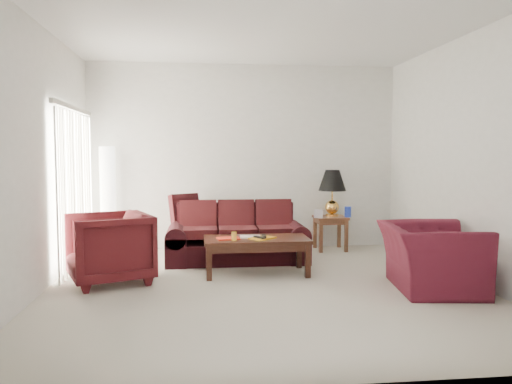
# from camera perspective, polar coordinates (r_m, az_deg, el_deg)

# --- Properties ---
(floor) EXTENTS (5.00, 5.00, 0.00)m
(floor) POSITION_cam_1_polar(r_m,az_deg,el_deg) (5.90, 0.95, -10.85)
(floor) COLOR beige
(floor) RESTS_ON ground
(blinds) EXTENTS (0.10, 2.00, 2.16)m
(blinds) POSITION_cam_1_polar(r_m,az_deg,el_deg) (7.16, -20.05, 0.34)
(blinds) COLOR silver
(blinds) RESTS_ON ground
(sofa) EXTENTS (2.04, 0.94, 0.82)m
(sofa) POSITION_cam_1_polar(r_m,az_deg,el_deg) (7.20, -2.18, -4.73)
(sofa) COLOR black
(sofa) RESTS_ON ground
(throw_pillow) EXTENTS (0.52, 0.44, 0.49)m
(throw_pillow) POSITION_cam_1_polar(r_m,az_deg,el_deg) (7.81, -8.15, -1.94)
(throw_pillow) COLOR black
(throw_pillow) RESTS_ON sofa
(end_table) EXTENTS (0.51, 0.51, 0.55)m
(end_table) POSITION_cam_1_polar(r_m,az_deg,el_deg) (8.18, 8.48, -4.67)
(end_table) COLOR #54301C
(end_table) RESTS_ON ground
(table_lamp) EXTENTS (0.50, 0.50, 0.75)m
(table_lamp) POSITION_cam_1_polar(r_m,az_deg,el_deg) (8.15, 8.70, -0.12)
(table_lamp) COLOR gold
(table_lamp) RESTS_ON end_table
(clock) EXTENTS (0.14, 0.08, 0.13)m
(clock) POSITION_cam_1_polar(r_m,az_deg,el_deg) (7.90, 7.14, -2.48)
(clock) COLOR silver
(clock) RESTS_ON end_table
(blue_canister) EXTENTS (0.12, 0.12, 0.17)m
(blue_canister) POSITION_cam_1_polar(r_m,az_deg,el_deg) (8.09, 10.44, -2.25)
(blue_canister) COLOR #182C9E
(blue_canister) RESTS_ON end_table
(picture_frame) EXTENTS (0.15, 0.17, 0.05)m
(picture_frame) POSITION_cam_1_polar(r_m,az_deg,el_deg) (8.26, 7.32, -2.13)
(picture_frame) COLOR silver
(picture_frame) RESTS_ON end_table
(floor_lamp) EXTENTS (0.34, 0.34, 1.69)m
(floor_lamp) POSITION_cam_1_polar(r_m,az_deg,el_deg) (8.00, -16.57, -0.88)
(floor_lamp) COLOR white
(floor_lamp) RESTS_ON ground
(armchair_left) EXTENTS (1.20, 1.19, 0.85)m
(armchair_left) POSITION_cam_1_polar(r_m,az_deg,el_deg) (6.27, -16.45, -6.14)
(armchair_left) COLOR #3D0E11
(armchair_left) RESTS_ON ground
(armchair_right) EXTENTS (1.14, 1.27, 0.75)m
(armchair_right) POSITION_cam_1_polar(r_m,az_deg,el_deg) (6.06, 19.34, -7.07)
(armchair_right) COLOR #47101C
(armchair_right) RESTS_ON ground
(coffee_table) EXTENTS (1.50, 1.16, 0.47)m
(coffee_table) POSITION_cam_1_polar(r_m,az_deg,el_deg) (6.50, 0.05, -7.31)
(coffee_table) COLOR black
(coffee_table) RESTS_ON ground
(magazine_red) EXTENTS (0.31, 0.25, 0.02)m
(magazine_red) POSITION_cam_1_polar(r_m,az_deg,el_deg) (6.37, -3.19, -5.32)
(magazine_red) COLOR red
(magazine_red) RESTS_ON coffee_table
(magazine_white) EXTENTS (0.27, 0.21, 0.02)m
(magazine_white) POSITION_cam_1_polar(r_m,az_deg,el_deg) (6.50, -0.64, -5.13)
(magazine_white) COLOR white
(magazine_white) RESTS_ON coffee_table
(magazine_orange) EXTENTS (0.38, 0.37, 0.02)m
(magazine_orange) POSITION_cam_1_polar(r_m,az_deg,el_deg) (6.39, 0.74, -5.28)
(magazine_orange) COLOR orange
(magazine_orange) RESTS_ON coffee_table
(remote_a) EXTENTS (0.14, 0.18, 0.02)m
(remote_a) POSITION_cam_1_polar(r_m,az_deg,el_deg) (6.33, 0.41, -5.19)
(remote_a) COLOR black
(remote_a) RESTS_ON coffee_table
(remote_b) EXTENTS (0.06, 0.17, 0.02)m
(remote_b) POSITION_cam_1_polar(r_m,az_deg,el_deg) (6.43, 0.92, -5.04)
(remote_b) COLOR black
(remote_b) RESTS_ON coffee_table
(yellow_glass) EXTENTS (0.08, 0.08, 0.11)m
(yellow_glass) POSITION_cam_1_polar(r_m,az_deg,el_deg) (6.24, -2.53, -5.07)
(yellow_glass) COLOR gold
(yellow_glass) RESTS_ON coffee_table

